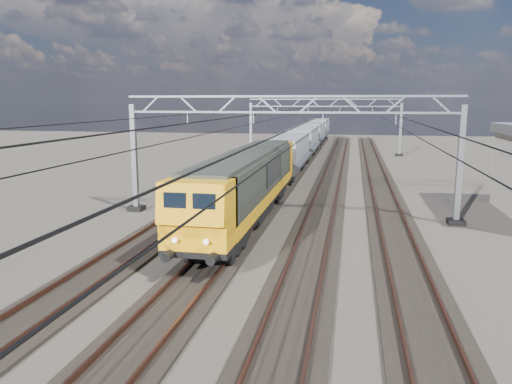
% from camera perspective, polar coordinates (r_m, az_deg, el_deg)
% --- Properties ---
extents(ground, '(160.00, 160.00, 0.00)m').
position_cam_1_polar(ground, '(25.83, 2.35, -4.87)').
color(ground, '#29231E').
rests_on(ground, ground).
extents(track_outer_west, '(2.60, 140.00, 0.30)m').
position_cam_1_polar(track_outer_west, '(27.33, -10.22, -4.03)').
color(track_outer_west, black).
rests_on(track_outer_west, ground).
extents(track_loco, '(2.60, 140.00, 0.30)m').
position_cam_1_polar(track_loco, '(26.17, -2.00, -4.50)').
color(track_loco, black).
rests_on(track_loco, ground).
extents(track_inner_east, '(2.60, 140.00, 0.30)m').
position_cam_1_polar(track_inner_east, '(25.60, 6.80, -4.91)').
color(track_inner_east, black).
rests_on(track_inner_east, ground).
extents(track_outer_east, '(2.60, 140.00, 0.30)m').
position_cam_1_polar(track_outer_east, '(25.65, 15.78, -5.20)').
color(track_outer_east, black).
rests_on(track_outer_east, ground).
extents(catenary_gantry_mid, '(19.90, 0.90, 7.11)m').
position_cam_1_polar(catenary_gantry_mid, '(29.03, 3.60, 4.65)').
color(catenary_gantry_mid, gray).
rests_on(catenary_gantry_mid, ground).
extents(catenary_gantry_far, '(19.90, 0.90, 7.11)m').
position_cam_1_polar(catenary_gantry_far, '(64.82, 7.75, 7.69)').
color(catenary_gantry_far, gray).
rests_on(catenary_gantry_far, ground).
extents(overhead_wires, '(12.03, 140.00, 0.53)m').
position_cam_1_polar(overhead_wires, '(32.88, 4.54, 8.52)').
color(overhead_wires, black).
rests_on(overhead_wires, ground).
extents(locomotive, '(2.76, 21.10, 3.62)m').
position_cam_1_polar(locomotive, '(27.93, -0.96, 1.17)').
color(locomotive, black).
rests_on(locomotive, ground).
extents(hopper_wagon_lead, '(3.38, 13.00, 3.25)m').
position_cam_1_polar(hopper_wagon_lead, '(45.26, 3.68, 4.54)').
color(hopper_wagon_lead, black).
rests_on(hopper_wagon_lead, ground).
extents(hopper_wagon_mid, '(3.38, 13.00, 3.25)m').
position_cam_1_polar(hopper_wagon_mid, '(59.32, 5.44, 5.88)').
color(hopper_wagon_mid, black).
rests_on(hopper_wagon_mid, ground).
extents(hopper_wagon_third, '(3.38, 13.00, 3.25)m').
position_cam_1_polar(hopper_wagon_third, '(73.43, 6.53, 6.71)').
color(hopper_wagon_third, black).
rests_on(hopper_wagon_third, ground).
extents(hopper_wagon_fourth, '(3.38, 13.00, 3.25)m').
position_cam_1_polar(hopper_wagon_fourth, '(87.58, 7.27, 7.26)').
color(hopper_wagon_fourth, black).
rests_on(hopper_wagon_fourth, ground).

